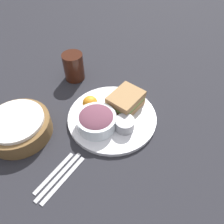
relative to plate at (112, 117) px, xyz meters
The scene contains 11 objects.
ground_plane 0.01m from the plate, ahead, with size 4.00×4.00×0.00m, color #232328.
plate is the anchor object (origin of this frame).
sandwich 0.07m from the plate, 22.71° to the right, with size 0.13×0.11×0.06m.
salad_bowl 0.07m from the plate, 154.60° to the left, with size 0.13×0.13×0.06m.
dressing_cup 0.07m from the plate, 116.81° to the right, with size 0.06×0.06×0.04m, color #99999E.
orange_wedge 0.09m from the plate, 90.93° to the left, with size 0.05×0.05×0.05m, color orange.
drink_glass 0.27m from the plate, 59.27° to the left, with size 0.08×0.08×0.11m, color #38190F.
bread_basket 0.30m from the plate, 126.35° to the left, with size 0.20×0.20×0.07m.
fork 0.26m from the plate, behind, with size 0.17×0.01×0.01m, color #B2B2B7.
knife 0.26m from the plate, 169.95° to the left, with size 0.18×0.01×0.01m, color #B2B2B7.
spoon 0.26m from the plate, 165.97° to the left, with size 0.15×0.01×0.01m, color #B2B2B7.
Camera 1 is at (-0.44, -0.20, 0.58)m, focal length 35.00 mm.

